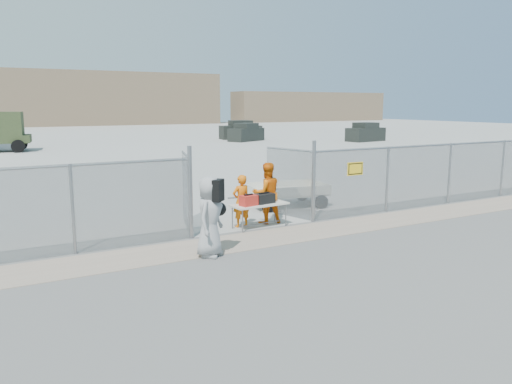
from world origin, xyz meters
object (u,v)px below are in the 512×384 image
security_worker_right (267,193)px  visitor (209,217)px  security_worker_left (241,201)px  utility_trailer (286,194)px  folding_table (259,216)px

security_worker_right → visitor: 3.63m
security_worker_left → utility_trailer: bearing=-149.3°
folding_table → security_worker_left: size_ratio=1.08×
security_worker_left → visitor: bearing=44.1°
folding_table → utility_trailer: bearing=39.6°
security_worker_right → utility_trailer: (1.88, 1.85, -0.50)m
security_worker_left → utility_trailer: size_ratio=0.44×
security_worker_right → visitor: (-2.86, -2.24, 0.03)m
security_worker_left → visitor: size_ratio=0.81×
folding_table → security_worker_left: 0.68m
security_worker_left → security_worker_right: 0.92m
utility_trailer → folding_table: bearing=-127.4°
utility_trailer → security_worker_right: bearing=-126.4°
folding_table → visitor: (-2.39, -1.86, 0.60)m
folding_table → utility_trailer: (2.34, 2.24, 0.07)m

